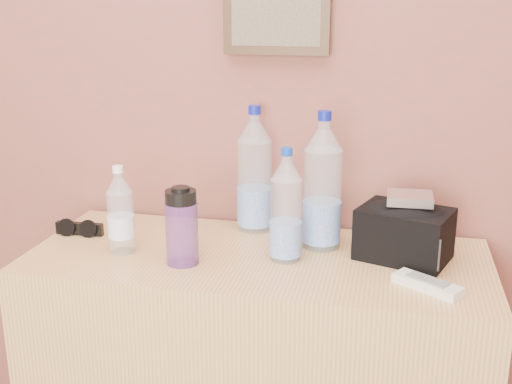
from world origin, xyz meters
The scene contains 11 objects.
picture_frame centered at (0.12, 1.98, 1.40)m, with size 0.30×0.03×0.25m, color #382311, non-canonical shape.
dresser centered at (0.12, 1.72, 0.38)m, with size 1.23×0.51×0.77m, color tan.
pet_large_b centered at (0.07, 1.92, 0.93)m, with size 0.10×0.10×0.37m.
pet_large_c centered at (0.28, 1.82, 0.93)m, with size 0.10×0.10×0.38m.
pet_large_d centered at (0.20, 1.71, 0.90)m, with size 0.08×0.08×0.30m.
pet_small centered at (-0.24, 1.67, 0.87)m, with size 0.07×0.07×0.24m.
nalgene_bottle centered at (-0.05, 1.63, 0.87)m, with size 0.08×0.08×0.21m.
sunglasses centered at (-0.41, 1.77, 0.79)m, with size 0.14×0.05×0.04m, color black, non-canonical shape.
ac_remote centered at (0.56, 1.60, 0.78)m, with size 0.17×0.05×0.02m, color silver.
toiletry_bag centered at (0.50, 1.79, 0.84)m, with size 0.23×0.16×0.15m, color black, non-canonical shape.
foil_packet centered at (0.51, 1.79, 0.93)m, with size 0.11×0.10×0.02m, color white.
Camera 1 is at (0.47, 0.16, 1.42)m, focal length 45.00 mm.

